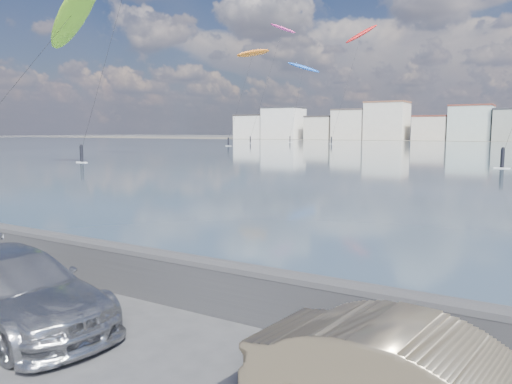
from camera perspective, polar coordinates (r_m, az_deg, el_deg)
ground at (r=8.58m, az=-21.02°, el=-17.18°), size 700.00×700.00×0.00m
seawall at (r=10.13m, az=-8.82°, el=-9.54°), size 400.00×0.36×1.08m
car_silver at (r=9.91m, az=-25.97°, el=-9.99°), size 4.84×2.44×1.35m
kitesurfer_1 at (r=147.02m, az=11.93°, el=17.17°), size 9.09×17.00×33.15m
kitesurfer_7 at (r=126.85m, az=-0.33°, el=15.50°), size 6.44×17.28×24.38m
kitesurfer_10 at (r=161.57m, az=5.44°, el=13.93°), size 10.48×12.83×25.51m
kitesurfer_14 at (r=51.68m, az=-20.07°, el=18.76°), size 9.97×15.42×17.95m
kitesurfer_16 at (r=155.20m, az=3.01°, el=17.96°), size 8.23×16.01×35.52m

